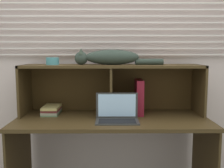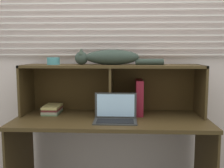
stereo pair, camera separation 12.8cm
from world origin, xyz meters
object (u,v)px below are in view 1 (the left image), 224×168
Objects in this scene: cat at (110,57)px; book_stack at (51,110)px; binder_upright at (139,97)px; small_basket at (53,61)px; laptop at (117,115)px.

cat is 0.70m from book_stack.
small_basket reaches higher than binder_upright.
laptop is 0.63m from book_stack.
binder_upright is 2.76× the size of small_basket.
binder_upright is 0.80m from book_stack.
small_basket is at bearing 3.45° from book_stack.
laptop is at bearing -76.50° from cat.
book_stack is (-0.52, -0.00, -0.47)m from cat.
laptop is at bearing -22.64° from book_stack.
small_basket is at bearing 180.00° from binder_upright.
small_basket is (0.02, 0.00, 0.44)m from book_stack.
binder_upright is at bearing -0.00° from cat.
laptop is at bearing -23.53° from small_basket.
book_stack is 2.20× the size of small_basket.
book_stack is at bearing -176.55° from small_basket.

